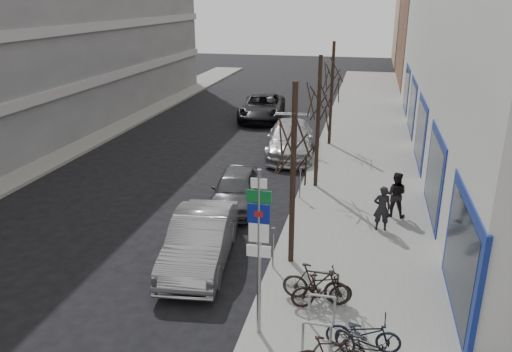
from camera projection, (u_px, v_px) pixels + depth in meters
The scene contains 23 objects.
ground at pixel (164, 323), 12.31m from camera, with size 120.00×120.00×0.00m, color black.
sidewalk_east at pixel (361, 191), 20.52m from camera, with size 5.00×70.00×0.15m, color slate.
sidewalk_west at pixel (30, 164), 23.77m from camera, with size 3.00×70.00×0.15m, color slate.
brick_building_far at pixel (470, 39), 44.93m from camera, with size 12.00×14.00×8.00m, color brown.
tan_building_far at pixel (453, 25), 58.42m from camera, with size 13.00×12.00×9.00m, color #937A5B.
highway_sign_pole at pixel (259, 244), 10.97m from camera, with size 0.55×0.10×4.20m.
bike_rack at pixel (322, 306), 11.84m from camera, with size 0.66×2.26×0.83m.
tree_near at pixel (294, 133), 13.59m from camera, with size 1.80×1.80×5.50m.
tree_mid at pixel (319, 91), 19.55m from camera, with size 1.80×1.80×5.50m.
tree_far at pixel (333, 69), 25.52m from camera, with size 1.80×1.80×5.50m.
meter_front at pixel (273, 244), 14.30m from camera, with size 0.10×0.08×1.27m.
meter_mid at pixel (300, 179), 19.35m from camera, with size 0.10×0.08×1.27m.
meter_back at pixel (316, 142), 24.40m from camera, with size 0.10×0.08×1.27m.
bike_mid_curb at pixel (364, 330), 11.01m from camera, with size 0.50×1.66×1.01m, color black.
bike_mid_inner at pixel (316, 283), 12.75m from camera, with size 0.53×1.78×1.08m, color black.
bike_far_curb at pixel (367, 344), 10.55m from camera, with size 0.50×1.66×1.01m, color black.
bike_far_inner at pixel (322, 290), 12.55m from camera, with size 0.48×1.60×0.97m, color black.
parked_car_front at pixel (200, 240), 14.83m from camera, with size 1.65×4.72×1.56m, color #96969B.
parked_car_mid at pixel (236, 189), 19.00m from camera, with size 1.65×4.10×1.40m, color #454549.
parked_car_back at pixel (290, 139), 25.21m from camera, with size 2.28×5.62×1.63m, color #ADADB3.
lane_car at pixel (262, 107), 32.61m from camera, with size 2.67×5.79×1.61m, color black.
pedestrian_near at pixel (382, 208), 16.66m from camera, with size 0.57×0.38×1.57m, color black.
pedestrian_far at pixel (395, 194), 17.72m from camera, with size 0.62×0.42×1.68m, color black.
Camera 1 is at (4.52, -9.59, 7.59)m, focal length 35.00 mm.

